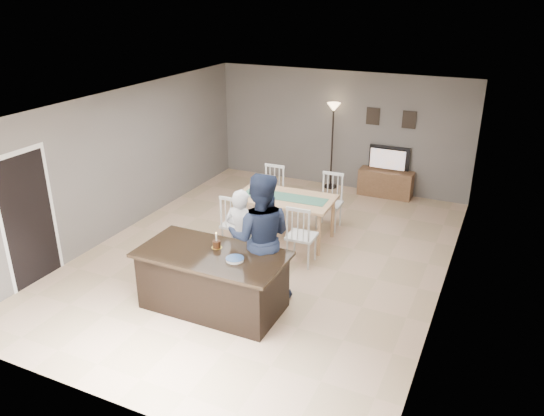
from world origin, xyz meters
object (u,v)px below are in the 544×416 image
at_px(tv_console, 385,183).
at_px(television, 388,159).
at_px(floor_lamp, 333,123).
at_px(dining_table, 285,204).
at_px(birthday_cake, 217,244).
at_px(plate_stack, 235,259).
at_px(kitchen_island, 213,280).
at_px(man, 260,238).
at_px(woman, 242,236).

xyz_separation_m(tv_console, television, (0.00, 0.07, 0.56)).
bearing_deg(floor_lamp, dining_table, -87.55).
bearing_deg(birthday_cake, television, 77.44).
relative_size(television, plate_stack, 3.57).
relative_size(television, floor_lamp, 0.46).
xyz_separation_m(kitchen_island, floor_lamp, (-0.11, 5.59, 1.10)).
bearing_deg(birthday_cake, kitchen_island, -84.15).
height_order(plate_stack, floor_lamp, floor_lamp).
distance_m(man, dining_table, 2.11).
height_order(kitchen_island, dining_table, dining_table).
xyz_separation_m(plate_stack, dining_table, (-0.39, 2.64, -0.22)).
bearing_deg(woman, man, 148.14).
bearing_deg(dining_table, woman, -92.12).
relative_size(man, plate_stack, 7.82).
distance_m(woman, plate_stack, 1.03).
distance_m(kitchen_island, television, 5.78).
xyz_separation_m(television, floor_lamp, (-1.31, -0.05, 0.69)).
bearing_deg(birthday_cake, man, 35.81).
xyz_separation_m(kitchen_island, woman, (0.01, 0.88, 0.33)).
bearing_deg(woman, birthday_cake, 89.22).
bearing_deg(tv_console, woman, -104.18).
bearing_deg(man, birthday_cake, 16.75).
height_order(tv_console, woman, woman).
distance_m(tv_console, television, 0.57).
bearing_deg(plate_stack, television, 82.12).
height_order(kitchen_island, floor_lamp, floor_lamp).
distance_m(kitchen_island, floor_lamp, 5.70).
bearing_deg(plate_stack, man, 81.30).
relative_size(woman, dining_table, 0.76).
distance_m(television, birthday_cake, 5.60).
relative_size(birthday_cake, plate_stack, 0.95).
bearing_deg(floor_lamp, kitchen_island, -88.86).
distance_m(tv_console, plate_stack, 5.72).
xyz_separation_m(plate_stack, floor_lamp, (-0.52, 5.65, 0.64)).
bearing_deg(television, floor_lamp, 2.18).
distance_m(tv_console, woman, 4.86).
bearing_deg(floor_lamp, woman, -88.47).
relative_size(tv_console, dining_table, 0.58).
bearing_deg(dining_table, plate_stack, -83.56).
distance_m(kitchen_island, tv_console, 5.70).
distance_m(woman, dining_table, 1.70).
relative_size(kitchen_island, dining_table, 1.04).
bearing_deg(kitchen_island, man, 47.46).
bearing_deg(plate_stack, kitchen_island, 171.14).
height_order(birthday_cake, dining_table, birthday_cake).
bearing_deg(plate_stack, woman, 112.83).
bearing_deg(kitchen_island, plate_stack, -8.86).
xyz_separation_m(tv_console, woman, (-1.19, -4.69, 0.48)).
relative_size(television, birthday_cake, 3.77).
distance_m(kitchen_island, birthday_cake, 0.53).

